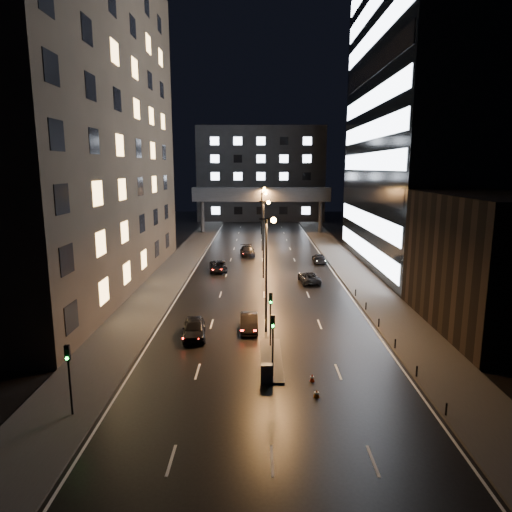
# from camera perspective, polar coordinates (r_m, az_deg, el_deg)

# --- Properties ---
(ground) EXTENTS (160.00, 160.00, 0.00)m
(ground) POSITION_cam_1_polar(r_m,az_deg,el_deg) (71.65, 0.83, -0.47)
(ground) COLOR black
(ground) RESTS_ON ground
(sidewalk_left) EXTENTS (5.00, 110.00, 0.15)m
(sidewalk_left) POSITION_cam_1_polar(r_m,az_deg,el_deg) (67.77, -9.76, -1.24)
(sidewalk_left) COLOR #383533
(sidewalk_left) RESTS_ON ground
(sidewalk_right) EXTENTS (5.00, 110.00, 0.15)m
(sidewalk_right) POSITION_cam_1_polar(r_m,az_deg,el_deg) (68.03, 11.46, -1.25)
(sidewalk_right) COLOR #383533
(sidewalk_right) RESTS_ON ground
(building_left) EXTENTS (15.00, 48.00, 40.00)m
(building_left) POSITION_cam_1_polar(r_m,az_deg,el_deg) (58.72, -22.42, 15.82)
(building_left) COLOR #2D2319
(building_left) RESTS_ON ground
(building_right_low) EXTENTS (10.00, 18.00, 12.00)m
(building_right_low) POSITION_cam_1_polar(r_m,az_deg,el_deg) (45.10, 27.59, -0.81)
(building_right_low) COLOR black
(building_right_low) RESTS_ON ground
(building_right_glass) EXTENTS (20.00, 36.00, 45.00)m
(building_right_glass) POSITION_cam_1_polar(r_m,az_deg,el_deg) (71.50, 22.34, 16.83)
(building_right_glass) COLOR black
(building_right_glass) RESTS_ON ground
(building_far) EXTENTS (34.00, 14.00, 25.00)m
(building_far) POSITION_cam_1_polar(r_m,az_deg,el_deg) (128.23, 0.59, 10.22)
(building_far) COLOR #333335
(building_far) RESTS_ON ground
(skybridge) EXTENTS (30.00, 3.00, 10.00)m
(skybridge) POSITION_cam_1_polar(r_m,az_deg,el_deg) (100.39, 0.68, 7.62)
(skybridge) COLOR #333335
(skybridge) RESTS_ON ground
(median_island) EXTENTS (1.60, 8.00, 0.15)m
(median_island) POSITION_cam_1_polar(r_m,az_deg,el_deg) (35.21, 1.92, -12.75)
(median_island) COLOR #383533
(median_island) RESTS_ON ground
(traffic_signal_near) EXTENTS (0.28, 0.34, 4.40)m
(traffic_signal_near) POSITION_cam_1_polar(r_m,az_deg,el_deg) (36.47, 1.84, -6.83)
(traffic_signal_near) COLOR black
(traffic_signal_near) RESTS_ON median_island
(traffic_signal_far) EXTENTS (0.28, 0.34, 4.40)m
(traffic_signal_far) POSITION_cam_1_polar(r_m,az_deg,el_deg) (31.28, 2.11, -9.91)
(traffic_signal_far) COLOR black
(traffic_signal_far) RESTS_ON median_island
(traffic_signal_corner) EXTENTS (0.28, 0.34, 4.40)m
(traffic_signal_corner) POSITION_cam_1_polar(r_m,az_deg,el_deg) (28.82, -22.37, -12.99)
(traffic_signal_corner) COLOR black
(traffic_signal_corner) RESTS_ON ground
(bollard_row) EXTENTS (0.12, 25.12, 0.90)m
(bollard_row) POSITION_cam_1_polar(r_m,az_deg,el_deg) (40.71, 16.00, -9.27)
(bollard_row) COLOR black
(bollard_row) RESTS_ON ground
(streetlight_near) EXTENTS (1.45, 0.50, 10.15)m
(streetlight_near) POSITION_cam_1_polar(r_m,az_deg,el_deg) (39.00, 1.53, -0.47)
(streetlight_near) COLOR black
(streetlight_near) RESTS_ON ground
(streetlight_mid_a) EXTENTS (1.45, 0.50, 10.15)m
(streetlight_mid_a) POSITION_cam_1_polar(r_m,az_deg,el_deg) (58.73, 1.11, 3.41)
(streetlight_mid_a) COLOR black
(streetlight_mid_a) RESTS_ON ground
(streetlight_mid_b) EXTENTS (1.45, 0.50, 10.15)m
(streetlight_mid_b) POSITION_cam_1_polar(r_m,az_deg,el_deg) (78.60, 0.90, 5.34)
(streetlight_mid_b) COLOR black
(streetlight_mid_b) RESTS_ON ground
(streetlight_far) EXTENTS (1.45, 0.50, 10.15)m
(streetlight_far) POSITION_cam_1_polar(r_m,az_deg,el_deg) (98.52, 0.78, 6.49)
(streetlight_far) COLOR black
(streetlight_far) RESTS_ON ground
(car_away_a) EXTENTS (2.46, 4.95, 1.62)m
(car_away_a) POSITION_cam_1_polar(r_m,az_deg,el_deg) (39.60, -7.73, -8.95)
(car_away_a) COLOR black
(car_away_a) RESTS_ON ground
(car_away_b) EXTENTS (1.65, 4.43, 1.45)m
(car_away_b) POSITION_cam_1_polar(r_m,az_deg,el_deg) (40.97, -0.87, -8.29)
(car_away_b) COLOR black
(car_away_b) RESTS_ON ground
(car_away_c) EXTENTS (3.00, 5.37, 1.42)m
(car_away_c) POSITION_cam_1_polar(r_m,az_deg,el_deg) (63.68, -4.74, -1.32)
(car_away_c) COLOR black
(car_away_c) RESTS_ON ground
(car_away_d) EXTENTS (2.78, 5.52, 1.54)m
(car_away_d) POSITION_cam_1_polar(r_m,az_deg,el_deg) (74.94, -1.08, 0.63)
(car_away_d) COLOR black
(car_away_d) RESTS_ON ground
(car_toward_a) EXTENTS (2.71, 5.07, 1.36)m
(car_toward_a) POSITION_cam_1_polar(r_m,az_deg,el_deg) (57.71, 6.65, -2.68)
(car_toward_a) COLOR black
(car_toward_a) RESTS_ON ground
(car_toward_b) EXTENTS (1.96, 4.63, 1.33)m
(car_toward_b) POSITION_cam_1_polar(r_m,az_deg,el_deg) (70.02, 7.90, -0.29)
(car_toward_b) COLOR black
(car_toward_b) RESTS_ON ground
(utility_cabinet) EXTENTS (0.81, 0.56, 1.18)m
(utility_cabinet) POSITION_cam_1_polar(r_m,az_deg,el_deg) (31.56, 1.37, -14.36)
(utility_cabinet) COLOR #545457
(utility_cabinet) RESTS_ON median_island
(cone_a) EXTENTS (0.50, 0.50, 0.50)m
(cone_a) POSITION_cam_1_polar(r_m,az_deg,el_deg) (30.27, 7.58, -16.67)
(cone_a) COLOR orange
(cone_a) RESTS_ON ground
(cone_b) EXTENTS (0.38, 0.38, 0.53)m
(cone_b) POSITION_cam_1_polar(r_m,az_deg,el_deg) (32.17, 7.03, -14.86)
(cone_b) COLOR red
(cone_b) RESTS_ON ground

